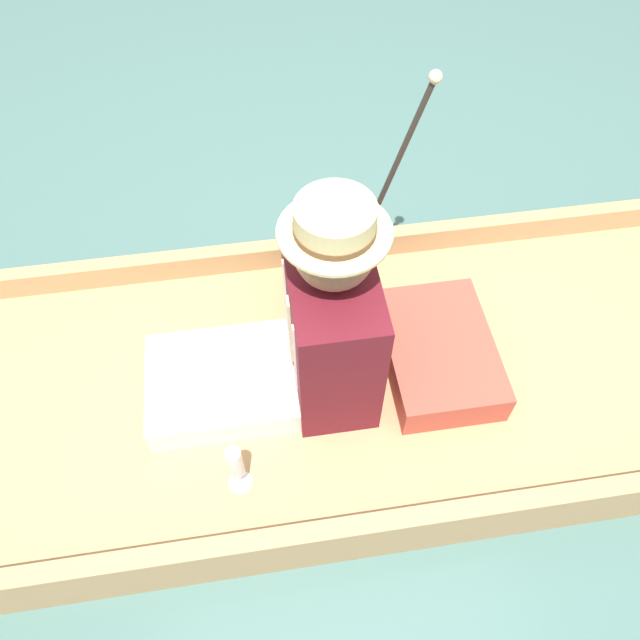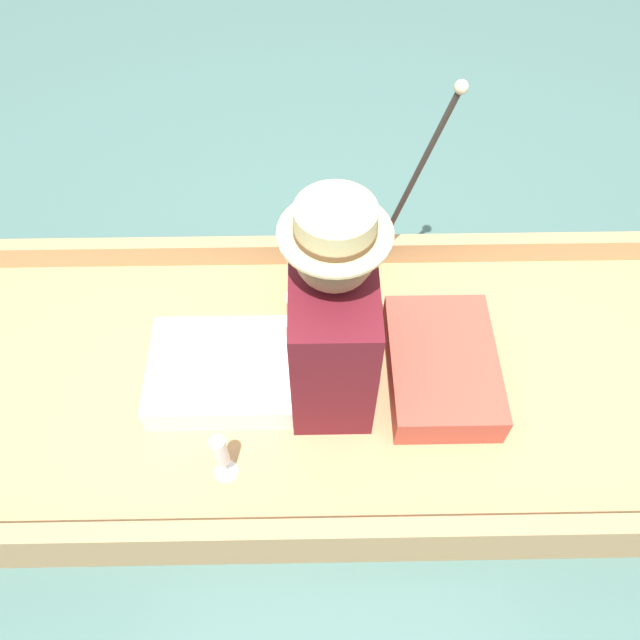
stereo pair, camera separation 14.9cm
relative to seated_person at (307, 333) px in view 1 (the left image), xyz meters
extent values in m
plane|color=#476B66|center=(0.00, -0.13, -0.46)|extent=(16.00, 16.00, 0.00)
cube|color=tan|center=(0.00, -0.13, -0.38)|extent=(1.19, 3.37, 0.16)
cube|color=tan|center=(-0.56, -0.13, -0.25)|extent=(0.06, 3.37, 0.11)
cube|color=tan|center=(0.57, -0.13, -0.25)|extent=(0.06, 3.37, 0.11)
cube|color=#B24738|center=(0.01, -0.47, -0.23)|extent=(0.52, 0.37, 0.14)
cube|color=white|center=(0.00, 0.30, -0.25)|extent=(0.40, 0.50, 0.11)
cube|color=#5B141E|center=(0.00, -0.08, -0.02)|extent=(0.44, 0.26, 0.56)
cube|color=beige|center=(0.00, 0.05, 0.02)|extent=(0.04, 0.01, 0.31)
cube|color=white|center=(-0.12, 0.05, 0.05)|extent=(0.02, 0.01, 0.33)
cube|color=white|center=(0.12, 0.05, 0.05)|extent=(0.02, 0.01, 0.33)
sphere|color=#936B4C|center=(0.00, -0.08, 0.37)|extent=(0.23, 0.23, 0.23)
cylinder|color=#CCB77F|center=(0.00, -0.08, 0.44)|extent=(0.31, 0.31, 0.01)
cylinder|color=#CCB77F|center=(0.00, -0.08, 0.49)|extent=(0.22, 0.22, 0.08)
cylinder|color=brown|center=(0.00, -0.08, 0.46)|extent=(0.22, 0.22, 0.02)
ellipsoid|color=#846042|center=(0.41, -0.06, -0.16)|extent=(0.20, 0.16, 0.29)
sphere|color=#846042|center=(0.41, -0.06, 0.06)|extent=(0.17, 0.17, 0.17)
sphere|color=brown|center=(0.41, 0.01, 0.05)|extent=(0.07, 0.07, 0.07)
sphere|color=#846042|center=(0.35, -0.06, 0.12)|extent=(0.07, 0.07, 0.07)
sphere|color=#846042|center=(0.47, -0.06, 0.12)|extent=(0.07, 0.07, 0.07)
cylinder|color=#846042|center=(0.30, -0.06, -0.10)|extent=(0.11, 0.08, 0.13)
cylinder|color=#846042|center=(0.51, -0.06, -0.10)|extent=(0.11, 0.08, 0.13)
sphere|color=#846042|center=(0.35, -0.02, -0.27)|extent=(0.08, 0.08, 0.08)
sphere|color=#846042|center=(0.46, -0.02, -0.27)|extent=(0.08, 0.08, 0.08)
cylinder|color=silver|center=(-0.34, 0.27, -0.30)|extent=(0.08, 0.08, 0.01)
cylinder|color=silver|center=(-0.34, 0.27, -0.25)|extent=(0.01, 0.01, 0.09)
cylinder|color=silver|center=(-0.34, 0.27, -0.14)|extent=(0.05, 0.05, 0.14)
cylinder|color=#2D2823|center=(0.50, -0.35, 0.11)|extent=(0.02, 0.25, 0.84)
sphere|color=beige|center=(0.50, -0.47, 0.53)|extent=(0.04, 0.04, 0.04)
camera|label=1|loc=(-1.11, 0.12, 1.62)|focal=35.00mm
camera|label=2|loc=(-1.12, -0.02, 1.62)|focal=35.00mm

